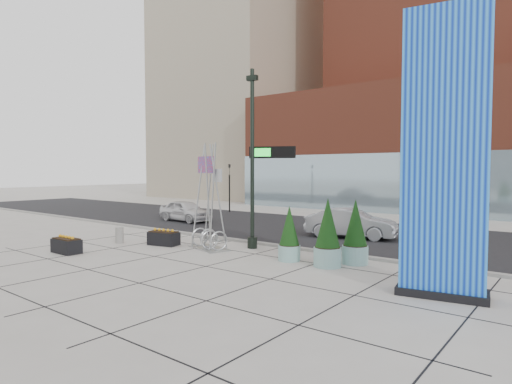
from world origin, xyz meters
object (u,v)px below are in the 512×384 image
Objects in this scene: overhead_street_sign at (265,160)px; car_white_west at (185,211)px; concrete_bollard at (119,235)px; blue_pylon at (445,159)px; car_silver_mid at (351,223)px; public_art_sculpture at (209,221)px; lamp_post at (252,176)px.

car_white_west is at bearing 133.87° from overhead_street_sign.
overhead_street_sign is (6.20, 3.75, 3.67)m from concrete_bollard.
overhead_street_sign is at bearing 149.29° from blue_pylon.
car_silver_mid reaches higher than car_white_west.
concrete_bollard is 0.16× the size of car_silver_mid.
public_art_sculpture reaches higher than concrete_bollard.
lamp_post reaches higher than car_silver_mid.
public_art_sculpture is 4.96m from concrete_bollard.
blue_pylon is 20.69m from car_white_west.
car_silver_mid is at bearing 119.65° from blue_pylon.
lamp_post is at bearing 25.99° from concrete_bollard.
concrete_bollard is (-6.05, -2.95, -2.96)m from lamp_post.
car_silver_mid is (-6.66, 8.02, -3.15)m from blue_pylon.
car_white_west is (-3.98, 8.03, 0.35)m from concrete_bollard.
blue_pylon reaches higher than public_art_sculpture.
blue_pylon reaches higher than overhead_street_sign.
car_silver_mid is at bearing 45.37° from concrete_bollard.
overhead_street_sign reaches higher than car_silver_mid.
blue_pylon is 9.41m from overhead_street_sign.
concrete_bollard is at bearing -143.98° from public_art_sculpture.
overhead_street_sign is at bearing 142.58° from car_silver_mid.
public_art_sculpture is 6.20× the size of concrete_bollard.
overhead_street_sign is at bearing -108.30° from car_white_west.
lamp_post reaches higher than overhead_street_sign.
lamp_post is 1.08m from overhead_street_sign.
public_art_sculpture is at bearing -122.29° from car_white_west.
car_white_west is 0.92× the size of car_silver_mid.
public_art_sculpture is 1.11× the size of car_white_west.
lamp_post reaches higher than car_white_west.
blue_pylon is at bearing 10.36° from public_art_sculpture.
blue_pylon is at bearing 1.63° from concrete_bollard.
overhead_street_sign is 11.53m from car_white_west.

